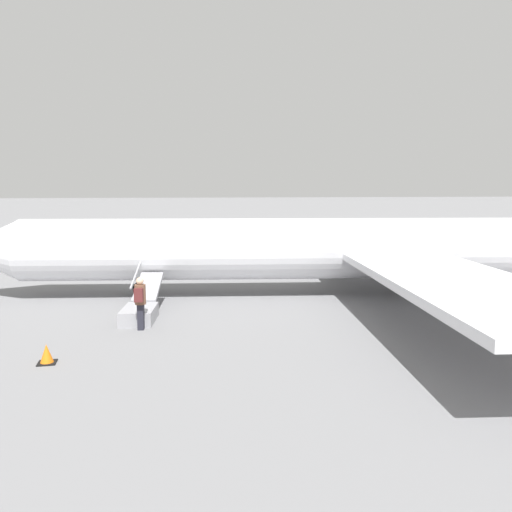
% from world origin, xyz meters
% --- Properties ---
extents(ground_plane, '(600.00, 600.00, 0.00)m').
position_xyz_m(ground_plane, '(0.00, 0.00, 0.00)').
color(ground_plane, slate).
extents(airplane_main, '(34.57, 26.76, 6.90)m').
position_xyz_m(airplane_main, '(-0.99, 0.17, 2.06)').
color(airplane_main, silver).
rests_on(airplane_main, ground).
extents(boarding_stairs, '(1.68, 4.13, 1.71)m').
position_xyz_m(boarding_stairs, '(9.04, 2.33, 0.38)').
color(boarding_stairs, '#99999E').
rests_on(boarding_stairs, ground).
extents(passenger, '(0.38, 0.56, 1.74)m').
position_xyz_m(passenger, '(9.04, 3.79, 1.00)').
color(passenger, '#23232D').
rests_on(passenger, ground).
extents(traffic_cone_near_stairs, '(0.47, 0.47, 0.52)m').
position_xyz_m(traffic_cone_near_stairs, '(11.46, 6.54, 0.24)').
color(traffic_cone_near_stairs, black).
rests_on(traffic_cone_near_stairs, ground).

